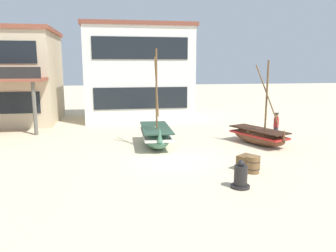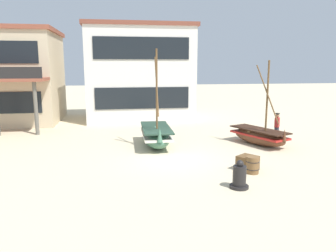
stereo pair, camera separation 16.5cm
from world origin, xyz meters
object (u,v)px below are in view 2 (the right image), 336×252
(wooden_barrel, at_px, (252,165))
(harbor_building_main, at_px, (139,73))
(harbor_building_annex, at_px, (3,76))
(capstan_winch, at_px, (239,177))
(fishing_boat_centre_large, at_px, (156,135))
(cargo_crate, at_px, (248,163))
(fisherman_by_hull, at_px, (277,128))
(fishing_boat_near_left, at_px, (259,136))

(wooden_barrel, distance_m, harbor_building_main, 15.81)
(harbor_building_main, distance_m, harbor_building_annex, 10.45)
(capstan_winch, xyz_separation_m, harbor_building_annex, (-12.78, 16.48, 3.11))
(capstan_winch, height_order, harbor_building_annex, harbor_building_annex)
(fishing_boat_centre_large, height_order, cargo_crate, fishing_boat_centre_large)
(wooden_barrel, bearing_deg, fishing_boat_centre_large, 122.23)
(wooden_barrel, xyz_separation_m, harbor_building_main, (-3.47, 15.05, 3.41))
(capstan_winch, relative_size, wooden_barrel, 1.48)
(fishing_boat_centre_large, height_order, wooden_barrel, fishing_boat_centre_large)
(fisherman_by_hull, bearing_deg, harbor_building_annex, 150.66)
(fisherman_by_hull, bearing_deg, fishing_boat_centre_large, 178.86)
(cargo_crate, bearing_deg, fisherman_by_hull, 51.88)
(fisherman_by_hull, bearing_deg, capstan_winch, -125.90)
(wooden_barrel, bearing_deg, harbor_building_main, 102.99)
(fishing_boat_centre_large, relative_size, harbor_building_main, 0.61)
(fishing_boat_centre_large, distance_m, harbor_building_annex, 14.68)
(fishing_boat_near_left, distance_m, fishing_boat_centre_large, 5.73)
(wooden_barrel, distance_m, harbor_building_annex, 20.70)
(fishing_boat_near_left, xyz_separation_m, fishing_boat_centre_large, (-5.69, 0.61, 0.09))
(capstan_winch, bearing_deg, fishing_boat_near_left, 60.16)
(fishing_boat_centre_large, xyz_separation_m, capstan_winch, (2.17, -6.75, -0.18))
(wooden_barrel, height_order, cargo_crate, wooden_barrel)
(harbor_building_main, bearing_deg, wooden_barrel, -77.01)
(harbor_building_main, bearing_deg, fisherman_by_hull, -54.38)
(capstan_winch, xyz_separation_m, cargo_crate, (1.10, 1.92, -0.11))
(fisherman_by_hull, height_order, capstan_winch, fisherman_by_hull)
(wooden_barrel, height_order, harbor_building_main, harbor_building_main)
(fisherman_by_hull, relative_size, cargo_crate, 2.30)
(harbor_building_main, xyz_separation_m, harbor_building_annex, (-10.44, -0.06, -0.23))
(capstan_winch, bearing_deg, fishing_boat_centre_large, 107.87)
(fisherman_by_hull, xyz_separation_m, capstan_winch, (-4.78, -6.61, -0.42))
(cargo_crate, bearing_deg, harbor_building_main, 103.23)
(harbor_building_main, relative_size, harbor_building_annex, 0.89)
(wooden_barrel, bearing_deg, fisherman_by_hull, 54.55)
(harbor_building_main, bearing_deg, capstan_winch, -81.97)
(fishing_boat_near_left, distance_m, fisherman_by_hull, 1.39)
(fisherman_by_hull, distance_m, cargo_crate, 5.98)
(cargo_crate, bearing_deg, fishing_boat_centre_large, 124.19)
(wooden_barrel, relative_size, cargo_crate, 0.95)
(fishing_boat_centre_large, relative_size, fisherman_by_hull, 3.09)
(harbor_building_main, bearing_deg, cargo_crate, -76.77)
(capstan_winch, relative_size, harbor_building_annex, 0.11)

